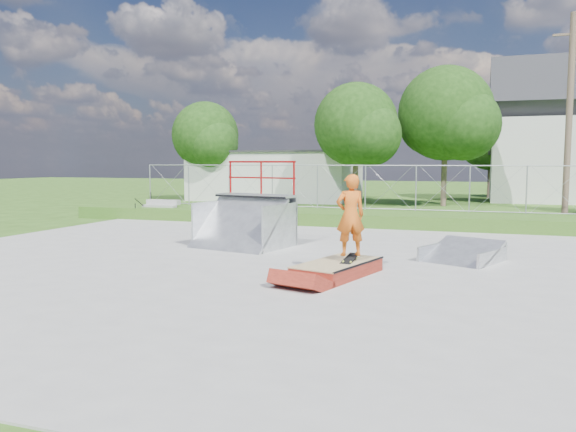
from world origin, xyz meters
name	(u,v)px	position (x,y,z in m)	size (l,w,h in m)	color
ground	(276,268)	(0.00, 0.00, 0.00)	(120.00, 120.00, 0.00)	#2F5017
concrete_pad	(276,267)	(0.00, 0.00, 0.02)	(20.00, 16.00, 0.04)	gray
grass_berm	(360,218)	(0.00, 9.50, 0.25)	(24.00, 3.00, 0.50)	#2F5017
grind_box	(337,270)	(1.57, -0.52, 0.16)	(1.62, 2.41, 0.33)	maroon
quarter_pipe	(242,205)	(-1.98, 2.60, 1.22)	(2.44, 2.07, 2.44)	#9D9FA5
flat_bank_ramp	(462,253)	(3.99, 2.17, 0.24)	(1.56, 1.66, 0.48)	#9D9FA5
skateboard	(350,259)	(1.79, -0.33, 0.37)	(0.22, 0.80, 0.02)	black
skater	(350,219)	(1.79, -0.33, 1.23)	(0.63, 0.41, 1.72)	#D35B17
concrete_stairs	(158,210)	(-8.50, 8.70, 0.40)	(1.50, 1.60, 0.80)	gray
chain_link_fence	(365,187)	(0.00, 10.50, 1.40)	(20.00, 0.06, 1.80)	#9D9FA5
utility_building_flat	(276,176)	(-8.00, 22.00, 1.50)	(10.00, 6.00, 3.00)	silver
gable_house	(562,138)	(9.00, 26.00, 3.84)	(8.40, 6.08, 8.94)	silver
utility_pole	(569,120)	(7.50, 12.00, 4.00)	(0.24, 0.24, 8.00)	brown
tree_left_near	(360,128)	(-1.75, 17.83, 4.24)	(4.76, 4.48, 6.65)	brown
tree_center	(451,117)	(2.78, 19.81, 4.85)	(5.44, 5.12, 7.60)	brown
tree_left_far	(208,137)	(-11.77, 19.85, 3.94)	(4.42, 4.16, 6.18)	brown
tree_back_mid	(494,143)	(5.21, 27.86, 3.63)	(4.08, 3.84, 5.70)	brown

